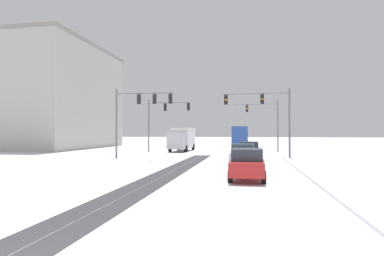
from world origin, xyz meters
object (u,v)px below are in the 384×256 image
traffic_signal_near_right (266,109)px  bus_oncoming (240,135)px  traffic_signal_near_left (139,108)px  office_building_far_left_block (22,98)px  car_silver_second (243,155)px  traffic_signal_far_right (266,117)px  traffic_signal_far_left (163,115)px  car_red_third (247,164)px  box_truck_delivery (182,139)px  car_black_lead (249,151)px

traffic_signal_near_right → bus_oncoming: 25.99m
traffic_signal_near_left → office_building_far_left_block: office_building_far_left_block is taller
traffic_signal_near_right → traffic_signal_near_left: size_ratio=1.00×
car_silver_second → bus_oncoming: 32.36m
traffic_signal_far_right → traffic_signal_far_left: bearing=-161.9°
car_silver_second → car_red_third: size_ratio=1.01×
traffic_signal_near_right → traffic_signal_far_left: bearing=146.4°
traffic_signal_near_right → car_silver_second: size_ratio=1.56×
bus_oncoming → box_truck_delivery: (-7.20, -14.88, -0.36)m
traffic_signal_near_right → box_truck_delivery: bearing=133.2°
car_red_third → bus_oncoming: (-1.30, 39.19, 1.18)m
traffic_signal_near_right → car_black_lead: traffic_signal_near_right is taller
traffic_signal_near_left → car_silver_second: size_ratio=1.56×
traffic_signal_near_right → car_silver_second: 7.91m
car_silver_second → car_black_lead: bearing=85.0°
traffic_signal_far_right → box_truck_delivery: (-10.76, -1.24, -2.77)m
car_black_lead → bus_oncoming: 26.93m
traffic_signal_near_right → box_truck_delivery: 15.12m
traffic_signal_near_right → box_truck_delivery: size_ratio=0.87×
traffic_signal_far_left → traffic_signal_near_left: 9.87m
traffic_signal_near_left → office_building_far_left_block: (-25.65, 17.42, 3.17)m
car_silver_second → bus_oncoming: bus_oncoming is taller
traffic_signal_far_left → box_truck_delivery: size_ratio=0.87×
car_black_lead → office_building_far_left_block: bearing=155.0°
bus_oncoming → traffic_signal_far_right: bearing=-75.4°
box_truck_delivery → office_building_far_left_block: office_building_far_left_block is taller
car_black_lead → office_building_far_left_block: size_ratio=0.16×
traffic_signal_far_right → office_building_far_left_block: bearing=174.8°
car_black_lead → car_red_third: size_ratio=1.00×
car_red_third → box_truck_delivery: box_truck_delivery is taller
traffic_signal_far_right → box_truck_delivery: size_ratio=0.87×
traffic_signal_far_right → traffic_signal_near_left: size_ratio=1.00×
bus_oncoming → box_truck_delivery: bearing=-115.8°
traffic_signal_near_left → office_building_far_left_block: size_ratio=0.25×
traffic_signal_far_left → office_building_far_left_block: (-25.31, 7.56, 3.33)m
traffic_signal_near_right → bus_oncoming: (-2.94, 25.69, -2.66)m
traffic_signal_near_right → car_black_lead: (-1.48, -1.18, -3.84)m
car_silver_second → bus_oncoming: (-0.98, 32.32, 1.18)m
car_red_third → office_building_far_left_block: bearing=140.9°
car_red_third → bus_oncoming: 39.23m
traffic_signal_near_left → car_red_third: (9.99, -11.59, -3.96)m
traffic_signal_near_right → traffic_signal_near_left: 11.79m
office_building_far_left_block → box_truck_delivery: bearing=-9.8°
traffic_signal_near_right → car_red_third: (-1.64, -13.51, -3.84)m
traffic_signal_far_right → car_silver_second: size_ratio=1.56×
traffic_signal_far_right → car_black_lead: size_ratio=1.57×
box_truck_delivery → office_building_far_left_block: 28.26m
traffic_signal_far_left → car_red_third: size_ratio=1.58×
traffic_signal_far_right → car_red_third: size_ratio=1.58×
car_black_lead → car_silver_second: size_ratio=1.00×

